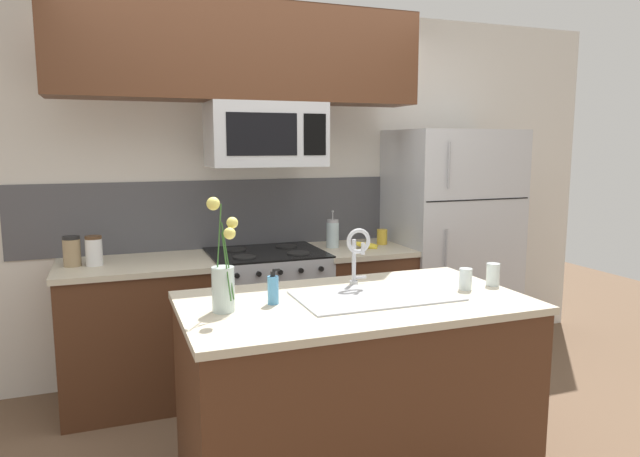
# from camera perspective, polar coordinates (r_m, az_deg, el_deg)

# --- Properties ---
(ground_plane) EXTENTS (10.00, 10.00, 0.00)m
(ground_plane) POSITION_cam_1_polar(r_m,az_deg,el_deg) (3.36, -0.84, -20.79)
(ground_plane) COLOR brown
(rear_partition) EXTENTS (5.20, 0.10, 2.60)m
(rear_partition) POSITION_cam_1_polar(r_m,az_deg,el_deg) (4.25, -2.89, 3.84)
(rear_partition) COLOR silver
(rear_partition) RESTS_ON ground
(splash_band) EXTENTS (3.23, 0.01, 0.48)m
(splash_band) POSITION_cam_1_polar(r_m,az_deg,el_deg) (4.13, -6.60, 1.57)
(splash_band) COLOR #4C4C51
(splash_band) RESTS_ON rear_partition
(back_counter_left) EXTENTS (0.95, 0.65, 0.91)m
(back_counter_left) POSITION_cam_1_polar(r_m,az_deg,el_deg) (3.85, -17.65, -9.88)
(back_counter_left) COLOR #4C2B19
(back_counter_left) RESTS_ON ground
(back_counter_right) EXTENTS (0.65, 0.65, 0.91)m
(back_counter_right) POSITION_cam_1_polar(r_m,az_deg,el_deg) (4.20, 3.96, -7.96)
(back_counter_right) COLOR #4C2B19
(back_counter_right) RESTS_ON ground
(stove_range) EXTENTS (0.76, 0.64, 0.93)m
(stove_range) POSITION_cam_1_polar(r_m,az_deg,el_deg) (3.97, -5.29, -8.86)
(stove_range) COLOR #B7BABF
(stove_range) RESTS_ON ground
(microwave) EXTENTS (0.74, 0.40, 0.41)m
(microwave) POSITION_cam_1_polar(r_m,az_deg,el_deg) (3.77, -5.46, 9.31)
(microwave) COLOR #B7BABF
(upper_cabinet_band) EXTENTS (2.31, 0.34, 0.60)m
(upper_cabinet_band) POSITION_cam_1_polar(r_m,az_deg,el_deg) (3.75, -7.76, 17.02)
(upper_cabinet_band) COLOR #4C2B19
(refrigerator) EXTENTS (0.88, 0.74, 1.74)m
(refrigerator) POSITION_cam_1_polar(r_m,az_deg,el_deg) (4.48, 12.69, -1.65)
(refrigerator) COLOR #B7BABF
(refrigerator) RESTS_ON ground
(storage_jar_tall) EXTENTS (0.10, 0.10, 0.18)m
(storage_jar_tall) POSITION_cam_1_polar(r_m,az_deg,el_deg) (3.75, -23.57, -2.10)
(storage_jar_tall) COLOR #997F5B
(storage_jar_tall) RESTS_ON back_counter_left
(storage_jar_medium) EXTENTS (0.10, 0.10, 0.18)m
(storage_jar_medium) POSITION_cam_1_polar(r_m,az_deg,el_deg) (3.71, -21.67, -2.08)
(storage_jar_medium) COLOR silver
(storage_jar_medium) RESTS_ON back_counter_left
(banana_bunch) EXTENTS (0.19, 0.13, 0.08)m
(banana_bunch) POSITION_cam_1_polar(r_m,az_deg,el_deg) (4.04, 4.73, -1.67)
(banana_bunch) COLOR yellow
(banana_bunch) RESTS_ON back_counter_right
(french_press) EXTENTS (0.09, 0.09, 0.27)m
(french_press) POSITION_cam_1_polar(r_m,az_deg,el_deg) (4.06, 1.27, -0.51)
(french_press) COLOR silver
(french_press) RESTS_ON back_counter_right
(coffee_tin) EXTENTS (0.08, 0.08, 0.11)m
(coffee_tin) POSITION_cam_1_polar(r_m,az_deg,el_deg) (4.21, 6.22, -0.83)
(coffee_tin) COLOR gold
(coffee_tin) RESTS_ON back_counter_right
(island_counter) EXTENTS (1.63, 0.91, 0.91)m
(island_counter) POSITION_cam_1_polar(r_m,az_deg,el_deg) (2.89, 3.34, -15.73)
(island_counter) COLOR #4C2B19
(island_counter) RESTS_ON ground
(kitchen_sink) EXTENTS (0.76, 0.44, 0.16)m
(kitchen_sink) POSITION_cam_1_polar(r_m,az_deg,el_deg) (2.81, 5.55, -8.15)
(kitchen_sink) COLOR #ADAFB5
(kitchen_sink) RESTS_ON island_counter
(sink_faucet) EXTENTS (0.14, 0.14, 0.31)m
(sink_faucet) POSITION_cam_1_polar(r_m,az_deg,el_deg) (2.94, 3.77, -2.03)
(sink_faucet) COLOR #B7BABF
(sink_faucet) RESTS_ON island_counter
(dish_soap_bottle) EXTENTS (0.06, 0.05, 0.16)m
(dish_soap_bottle) POSITION_cam_1_polar(r_m,az_deg,el_deg) (2.64, -4.72, -6.09)
(dish_soap_bottle) COLOR #4C93C6
(dish_soap_bottle) RESTS_ON island_counter
(drinking_glass) EXTENTS (0.06, 0.06, 0.11)m
(drinking_glass) POSITION_cam_1_polar(r_m,az_deg,el_deg) (2.98, 14.35, -4.92)
(drinking_glass) COLOR silver
(drinking_glass) RESTS_ON island_counter
(spare_glass) EXTENTS (0.07, 0.07, 0.12)m
(spare_glass) POSITION_cam_1_polar(r_m,az_deg,el_deg) (3.11, 16.91, -4.42)
(spare_glass) COLOR silver
(spare_glass) RESTS_ON island_counter
(flower_vase) EXTENTS (0.12, 0.16, 0.51)m
(flower_vase) POSITION_cam_1_polar(r_m,az_deg,el_deg) (2.53, -9.65, -5.22)
(flower_vase) COLOR silver
(flower_vase) RESTS_ON island_counter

